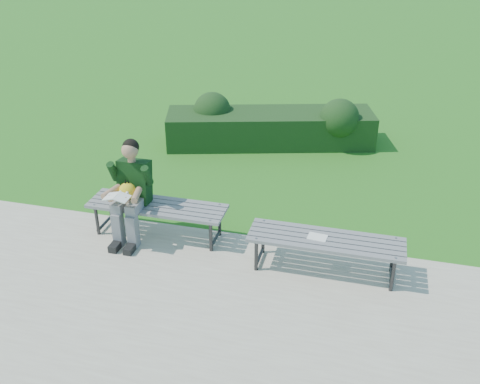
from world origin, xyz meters
TOP-DOWN VIEW (x-y plane):
  - ground at (0.00, 0.00)m, footprint 80.00×80.00m
  - walkway at (0.00, -1.75)m, footprint 30.00×3.50m
  - hedge at (-0.22, 3.19)m, footprint 3.82×1.91m
  - bench_left at (-1.01, -0.28)m, footprint 1.80×0.50m
  - bench_right at (1.18, -0.53)m, footprint 1.80×0.50m
  - seated_boy at (-1.31, -0.37)m, footprint 0.56×0.76m
  - paper_sheet at (1.08, -0.53)m, footprint 0.24×0.18m

SIDE VIEW (x-z plane):
  - ground at x=0.00m, z-range 0.00..0.00m
  - walkway at x=0.00m, z-range 0.00..0.02m
  - hedge at x=-0.22m, z-range -0.09..0.83m
  - bench_left at x=-1.01m, z-range 0.19..0.64m
  - bench_right at x=1.18m, z-range 0.19..0.64m
  - paper_sheet at x=1.08m, z-range 0.47..0.48m
  - seated_boy at x=-1.31m, z-range 0.06..1.37m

